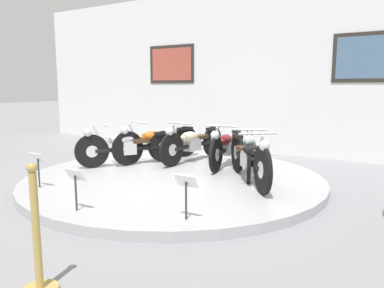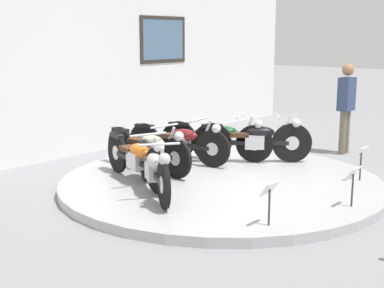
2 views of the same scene
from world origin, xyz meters
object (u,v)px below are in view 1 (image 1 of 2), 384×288
at_px(motorcycle_silver, 127,145).
at_px(motorcycle_orange, 156,142).
at_px(stanchion_post_right_of_entry, 37,250).
at_px(motorcycle_cream, 192,142).
at_px(info_placard_front_right, 186,187).
at_px(motorcycle_green, 249,150).
at_px(motorcycle_black, 249,157).
at_px(motorcycle_maroon, 226,145).
at_px(info_placard_front_centre, 75,180).
at_px(info_placard_front_left, 38,163).

bearing_deg(motorcycle_silver, motorcycle_orange, 67.14).
bearing_deg(stanchion_post_right_of_entry, motorcycle_cream, 106.58).
bearing_deg(motorcycle_silver, stanchion_post_right_of_entry, -58.21).
height_order(motorcycle_cream, info_placard_front_right, motorcycle_cream).
bearing_deg(motorcycle_green, info_placard_front_right, -83.32).
bearing_deg(stanchion_post_right_of_entry, motorcycle_green, 89.75).
bearing_deg(motorcycle_black, info_placard_front_right, -88.70).
bearing_deg(motorcycle_orange, motorcycle_green, 0.04).
bearing_deg(motorcycle_orange, motorcycle_black, -14.80).
height_order(motorcycle_maroon, stanchion_post_right_of_entry, stanchion_post_right_of_entry).
bearing_deg(motorcycle_maroon, motorcycle_orange, -165.06).
bearing_deg(info_placard_front_right, motorcycle_cream, 120.20).
distance_m(motorcycle_cream, motorcycle_maroon, 0.74).
bearing_deg(motorcycle_orange, stanchion_post_right_of_entry, -64.77).
bearing_deg(motorcycle_green, motorcycle_black, -67.22).
bearing_deg(info_placard_front_right, motorcycle_orange, 132.45).
height_order(motorcycle_orange, info_placard_front_right, motorcycle_orange).
distance_m(motorcycle_silver, motorcycle_cream, 1.26).
relative_size(motorcycle_orange, motorcycle_maroon, 0.98).
distance_m(motorcycle_orange, info_placard_front_centre, 3.02).
distance_m(motorcycle_orange, motorcycle_black, 2.26).
xyz_separation_m(motorcycle_silver, stanchion_post_right_of_entry, (2.17, -3.50, -0.15)).
bearing_deg(motorcycle_silver, info_placard_front_right, -36.84).
height_order(info_placard_front_left, info_placard_front_centre, same).
xyz_separation_m(motorcycle_black, info_placard_front_right, (0.04, -1.86, -0.03)).
height_order(motorcycle_cream, info_placard_front_centre, motorcycle_cream).
relative_size(info_placard_front_right, stanchion_post_right_of_entry, 0.50).
height_order(motorcycle_orange, motorcycle_black, motorcycle_black).
relative_size(motorcycle_silver, info_placard_front_centre, 3.19).
xyz_separation_m(motorcycle_maroon, info_placard_front_left, (-1.63, -2.79, -0.01)).
xyz_separation_m(motorcycle_cream, stanchion_post_right_of_entry, (1.32, -4.44, -0.16)).
bearing_deg(motorcycle_black, stanchion_post_right_of_entry, -94.26).
xyz_separation_m(motorcycle_orange, info_placard_front_left, (-0.29, -2.43, -0.02)).
height_order(motorcycle_maroon, info_placard_front_left, motorcycle_maroon).
bearing_deg(stanchion_post_right_of_entry, motorcycle_maroon, 97.47).
bearing_deg(info_placard_front_right, motorcycle_maroon, 107.60).
height_order(motorcycle_orange, motorcycle_cream, motorcycle_orange).
bearing_deg(motorcycle_orange, info_placard_front_centre, -71.29).
xyz_separation_m(motorcycle_orange, motorcycle_black, (2.18, -0.58, 0.01)).
xyz_separation_m(motorcycle_orange, motorcycle_cream, (0.60, 0.36, -0.01)).
relative_size(motorcycle_cream, motorcycle_green, 1.06).
height_order(motorcycle_cream, info_placard_front_left, motorcycle_cream).
height_order(info_placard_front_right, stanchion_post_right_of_entry, stanchion_post_right_of_entry).
bearing_deg(info_placard_front_right, info_placard_front_left, 180.00).
xyz_separation_m(motorcycle_orange, motorcycle_green, (1.94, 0.00, 0.00)).
distance_m(motorcycle_maroon, info_placard_front_centre, 3.24).
relative_size(motorcycle_black, stanchion_post_right_of_entry, 1.56).
bearing_deg(info_placard_front_centre, info_placard_front_right, 18.81).
bearing_deg(motorcycle_cream, motorcycle_maroon, 0.01).
bearing_deg(info_placard_front_left, info_placard_front_right, 0.00).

